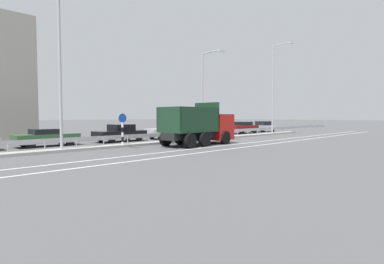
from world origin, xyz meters
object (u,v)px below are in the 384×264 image
street_lamp_3 (274,85)px  median_road_sign (122,129)px  street_lamp_2 (204,91)px  parked_car_6 (242,127)px  parked_car_4 (168,131)px  parked_car_7 (263,127)px  parked_car_2 (47,137)px  dump_truck (204,129)px  parked_car_5 (203,130)px  street_lamp_1 (61,59)px  parked_car_3 (120,133)px

street_lamp_3 → median_road_sign: bearing=179.9°
street_lamp_2 → parked_car_6: street_lamp_2 is taller
parked_car_6 → parked_car_4: bearing=90.5°
parked_car_6 → parked_car_7: parked_car_6 is taller
parked_car_2 → street_lamp_3: bearing=78.9°
dump_truck → street_lamp_3: (15.55, 2.79, 4.75)m
parked_car_5 → parked_car_6: 6.77m
parked_car_4 → parked_car_5: bearing=-79.4°
parked_car_2 → street_lamp_1: bearing=-9.1°
parked_car_6 → parked_car_7: bearing=-85.7°
dump_truck → median_road_sign: (-5.64, 2.85, 0.04)m
median_road_sign → street_lamp_3: street_lamp_3 is taller
street_lamp_1 → parked_car_2: bearing=82.3°
street_lamp_2 → parked_car_7: (17.12, 4.40, -3.78)m
dump_truck → street_lamp_1: (-10.03, 2.58, 4.45)m
parked_car_6 → parked_car_7: (5.40, 0.34, -0.03)m
parked_car_4 → parked_car_7: (17.88, 0.31, -0.01)m
parked_car_2 → parked_car_5: size_ratio=0.98×
street_lamp_3 → parked_car_6: 6.56m
median_road_sign → parked_car_7: size_ratio=0.58×
parked_car_3 → parked_car_6: bearing=-93.4°
street_lamp_1 → street_lamp_2: bearing=-0.1°
street_lamp_3 → dump_truck: bearing=-169.8°
street_lamp_2 → parked_car_5: (4.98, 4.70, -3.89)m
parked_car_2 → parked_car_5: (17.14, 0.17, -0.04)m
median_road_sign → street_lamp_1: bearing=-176.5°
street_lamp_3 → parked_car_6: bearing=105.8°
street_lamp_1 → parked_car_2: street_lamp_1 is taller
dump_truck → parked_car_6: bearing=111.7°
street_lamp_1 → median_road_sign: bearing=3.5°
median_road_sign → parked_car_5: size_ratio=0.54×
dump_truck → street_lamp_2: (2.75, 2.56, 3.30)m
street_lamp_3 → parked_car_2: size_ratio=2.45×
dump_truck → street_lamp_1: 11.27m
parked_car_7 → dump_truck: bearing=112.2°
street_lamp_1 → street_lamp_2: 12.83m
parked_car_2 → median_road_sign: bearing=40.3°
median_road_sign → street_lamp_3: bearing=-0.1°
parked_car_6 → parked_car_7: size_ratio=1.12×
dump_truck → parked_car_6: dump_truck is taller
street_lamp_1 → parked_car_3: (6.67, 4.27, -4.93)m
street_lamp_3 → parked_car_4: size_ratio=2.35×
parked_car_4 → parked_car_3: bearing=92.6°
parked_car_3 → parked_car_5: size_ratio=1.01×
parked_car_5 → street_lamp_2: bearing=-50.2°
street_lamp_3 → parked_car_6: street_lamp_3 is taller
parked_car_2 → parked_car_3: size_ratio=0.97×
median_road_sign → street_lamp_2: 9.00m
street_lamp_1 → parked_car_3: bearing=32.7°
median_road_sign → parked_car_4: (7.62, 3.81, -0.52)m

